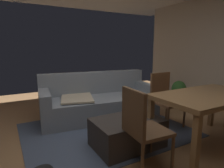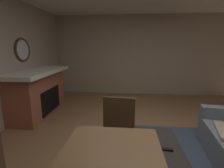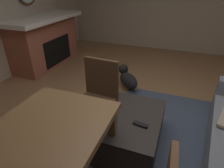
% 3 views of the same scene
% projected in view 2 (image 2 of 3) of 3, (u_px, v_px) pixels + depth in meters
% --- Properties ---
extents(floor, '(8.41, 8.41, 0.00)m').
position_uv_depth(floor, '(150.00, 156.00, 2.51)').
color(floor, olive).
extents(wall_left, '(0.12, 6.07, 2.62)m').
position_uv_depth(wall_left, '(138.00, 56.00, 5.63)').
color(wall_left, '#B7A893').
rests_on(wall_left, ground).
extents(fireplace, '(1.90, 0.76, 1.07)m').
position_uv_depth(fireplace, '(39.00, 92.00, 3.98)').
color(fireplace, '#9E5642').
rests_on(fireplace, ground).
extents(round_wall_mirror, '(0.54, 0.05, 0.54)m').
position_uv_depth(round_wall_mirror, '(23.00, 50.00, 3.79)').
color(round_wall_mirror, '#4C331E').
extents(ottoman_coffee_table, '(0.93, 0.63, 0.40)m').
position_uv_depth(ottoman_coffee_table, '(154.00, 159.00, 2.14)').
color(ottoman_coffee_table, '#2D2826').
rests_on(ottoman_coffee_table, ground).
extents(tv_remote, '(0.07, 0.17, 0.02)m').
position_uv_depth(tv_remote, '(166.00, 149.00, 1.98)').
color(tv_remote, black).
rests_on(tv_remote, ottoman_coffee_table).
extents(dining_chair_west, '(0.47, 0.47, 0.93)m').
position_uv_depth(dining_chair_west, '(118.00, 129.00, 2.24)').
color(dining_chair_west, '#513823').
rests_on(dining_chair_west, ground).
extents(small_dog, '(0.52, 0.51, 0.33)m').
position_uv_depth(small_dog, '(123.00, 117.00, 3.44)').
color(small_dog, black).
rests_on(small_dog, ground).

